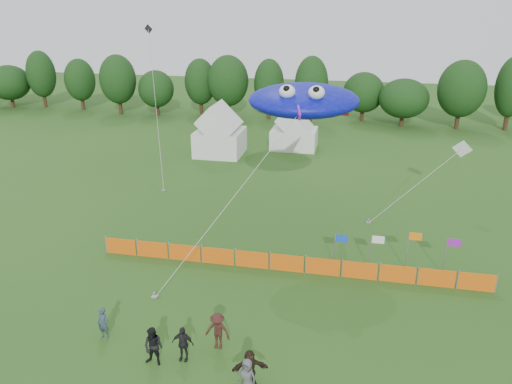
% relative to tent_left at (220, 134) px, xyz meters
% --- Properties ---
extents(ground, '(160.00, 160.00, 0.00)m').
position_rel_tent_left_xyz_m(ground, '(8.30, -28.77, -2.02)').
color(ground, '#234C16').
rests_on(ground, ground).
extents(treeline, '(104.57, 8.78, 8.36)m').
position_rel_tent_left_xyz_m(treeline, '(9.91, 16.16, 2.17)').
color(treeline, '#382314').
rests_on(treeline, ground).
extents(tent_left, '(4.53, 4.53, 3.99)m').
position_rel_tent_left_xyz_m(tent_left, '(0.00, 0.00, 0.00)').
color(tent_left, silver).
rests_on(tent_left, ground).
extents(tent_right, '(4.64, 3.71, 3.27)m').
position_rel_tent_left_xyz_m(tent_right, '(6.84, 3.63, -0.36)').
color(tent_right, silver).
rests_on(tent_right, ground).
extents(barrier_fence, '(21.90, 0.06, 1.00)m').
position_rel_tent_left_xyz_m(barrier_fence, '(9.76, -21.30, -1.52)').
color(barrier_fence, '#DB570C').
rests_on(barrier_fence, ground).
extents(flag_row, '(6.73, 0.44, 2.29)m').
position_rel_tent_left_xyz_m(flag_row, '(15.53, -19.95, -0.57)').
color(flag_row, gray).
rests_on(flag_row, ground).
extents(spectator_a, '(0.61, 0.44, 1.54)m').
position_rel_tent_left_xyz_m(spectator_a, '(2.60, -28.85, -1.25)').
color(spectator_a, '#2C3C49').
rests_on(spectator_a, ground).
extents(spectator_b, '(0.91, 0.74, 1.75)m').
position_rel_tent_left_xyz_m(spectator_b, '(5.47, -30.03, -1.14)').
color(spectator_b, black).
rests_on(spectator_b, ground).
extents(spectator_c, '(1.17, 0.74, 1.73)m').
position_rel_tent_left_xyz_m(spectator_c, '(7.78, -28.48, -1.15)').
color(spectator_c, '#351915').
rests_on(spectator_c, ground).
extents(spectator_d, '(0.94, 0.40, 1.61)m').
position_rel_tent_left_xyz_m(spectator_d, '(6.55, -29.51, -1.21)').
color(spectator_d, black).
rests_on(spectator_d, ground).
extents(spectator_e, '(0.87, 0.69, 1.55)m').
position_rel_tent_left_xyz_m(spectator_e, '(9.62, -30.85, -1.24)').
color(spectator_e, '#4B4B50').
rests_on(spectator_e, ground).
extents(spectator_f, '(1.50, 0.91, 1.54)m').
position_rel_tent_left_xyz_m(spectator_f, '(9.60, -30.33, -1.25)').
color(spectator_f, black).
rests_on(spectator_f, ground).
extents(stingray_kite, '(10.28, 17.01, 10.01)m').
position_rel_tent_left_xyz_m(stingray_kite, '(10.00, -16.60, 6.81)').
color(stingray_kite, '#0E13C8').
rests_on(stingray_kite, ground).
extents(small_kite_white, '(6.95, 4.47, 5.13)m').
position_rel_tent_left_xyz_m(small_kite_white, '(18.97, -10.63, 1.38)').
color(small_kite_white, silver).
rests_on(small_kite_white, ground).
extents(small_kite_dark, '(5.25, 10.44, 12.22)m').
position_rel_tent_left_xyz_m(small_kite_dark, '(-4.43, -4.81, 4.90)').
color(small_kite_dark, black).
rests_on(small_kite_dark, ground).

